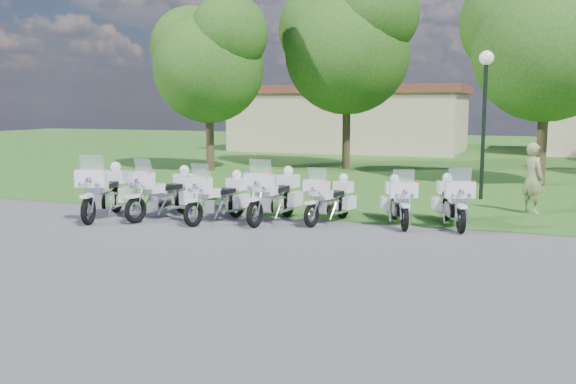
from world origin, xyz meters
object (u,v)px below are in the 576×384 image
(motorcycle_6, at_px, (453,201))
(motorcycle_3, at_px, (275,194))
(motorcycle_2, at_px, (219,196))
(motorcycle_0, at_px, (105,191))
(motorcycle_4, at_px, (330,198))
(motorcycle_5, at_px, (399,200))
(motorcycle_1, at_px, (165,192))
(bystander_a, at_px, (532,178))
(lamp_post, at_px, (485,89))

(motorcycle_6, bearing_deg, motorcycle_3, -6.86)
(motorcycle_2, bearing_deg, motorcycle_0, 25.44)
(motorcycle_4, distance_m, motorcycle_6, 2.99)
(motorcycle_0, height_order, motorcycle_3, motorcycle_0)
(motorcycle_4, height_order, motorcycle_5, motorcycle_5)
(motorcycle_1, relative_size, motorcycle_5, 1.15)
(motorcycle_0, distance_m, bystander_a, 11.44)
(motorcycle_3, distance_m, bystander_a, 7.07)
(motorcycle_4, height_order, lamp_post, lamp_post)
(motorcycle_4, height_order, motorcycle_6, motorcycle_6)
(motorcycle_1, xyz_separation_m, lamp_post, (7.52, 6.30, 2.74))
(motorcycle_1, distance_m, motorcycle_5, 6.04)
(motorcycle_1, distance_m, bystander_a, 9.88)
(motorcycle_0, distance_m, motorcycle_4, 5.90)
(motorcycle_1, distance_m, lamp_post, 10.19)
(motorcycle_6, bearing_deg, bystander_a, -142.94)
(motorcycle_4, xyz_separation_m, motorcycle_5, (1.67, 0.29, 0.00))
(motorcycle_1, xyz_separation_m, bystander_a, (8.99, 4.11, 0.29))
(motorcycle_6, bearing_deg, motorcycle_0, -5.69)
(motorcycle_1, distance_m, motorcycle_3, 2.94)
(motorcycle_0, xyz_separation_m, motorcycle_4, (5.70, 1.48, -0.12))
(motorcycle_1, relative_size, motorcycle_3, 0.97)
(motorcycle_3, xyz_separation_m, motorcycle_5, (3.03, 0.67, -0.08))
(motorcycle_0, bearing_deg, motorcycle_3, -179.95)
(motorcycle_1, relative_size, motorcycle_6, 1.10)
(motorcycle_0, bearing_deg, motorcycle_2, 176.79)
(motorcycle_3, distance_m, lamp_post, 7.88)
(motorcycle_1, height_order, bystander_a, bystander_a)
(bystander_a, bearing_deg, motorcycle_6, 98.57)
(motorcycle_2, height_order, motorcycle_6, motorcycle_2)
(motorcycle_4, height_order, bystander_a, bystander_a)
(motorcycle_0, height_order, motorcycle_1, motorcycle_0)
(motorcycle_1, height_order, motorcycle_4, motorcycle_1)
(motorcycle_0, height_order, motorcycle_2, motorcycle_0)
(lamp_post, relative_size, bystander_a, 2.38)
(motorcycle_1, bearing_deg, motorcycle_0, 35.13)
(motorcycle_2, xyz_separation_m, lamp_post, (5.95, 6.27, 2.78))
(motorcycle_4, xyz_separation_m, bystander_a, (4.74, 3.17, 0.36))
(motorcycle_0, xyz_separation_m, lamp_post, (8.98, 6.85, 2.70))
(motorcycle_3, xyz_separation_m, lamp_post, (4.63, 5.75, 2.73))
(motorcycle_6, relative_size, lamp_post, 0.47)
(bystander_a, bearing_deg, motorcycle_5, 85.98)
(motorcycle_0, xyz_separation_m, motorcycle_2, (3.03, 0.59, -0.08))
(motorcycle_2, height_order, motorcycle_3, motorcycle_3)
(motorcycle_2, distance_m, motorcycle_5, 4.50)
(motorcycle_3, bearing_deg, motorcycle_0, 20.41)
(motorcycle_4, bearing_deg, lamp_post, -107.86)
(motorcycle_1, height_order, motorcycle_5, motorcycle_1)
(motorcycle_5, bearing_deg, bystander_a, -157.32)
(motorcycle_2, bearing_deg, lamp_post, -119.01)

